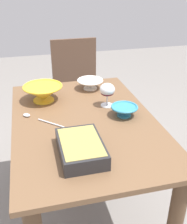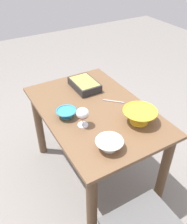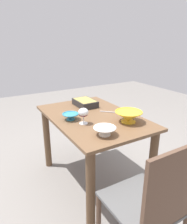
% 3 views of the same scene
% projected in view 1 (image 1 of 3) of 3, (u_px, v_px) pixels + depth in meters
% --- Properties ---
extents(ground_plane, '(8.00, 8.00, 0.00)m').
position_uv_depth(ground_plane, '(86.00, 216.00, 1.83)').
color(ground_plane, gray).
extents(dining_table, '(1.15, 0.76, 0.74)m').
position_uv_depth(dining_table, '(84.00, 144.00, 1.56)').
color(dining_table, brown).
rests_on(dining_table, ground_plane).
extents(chair, '(0.44, 0.42, 0.94)m').
position_uv_depth(chair, '(77.00, 90.00, 2.44)').
color(chair, '#595959').
rests_on(chair, ground_plane).
extents(wine_glass, '(0.09, 0.09, 0.14)m').
position_uv_depth(wine_glass, '(107.00, 91.00, 1.59)').
color(wine_glass, white).
rests_on(wine_glass, dining_table).
extents(casserole_dish, '(0.28, 0.19, 0.07)m').
position_uv_depth(casserole_dish, '(81.00, 147.00, 1.19)').
color(casserole_dish, '#262628').
rests_on(casserole_dish, dining_table).
extents(mixing_bowl, '(0.15, 0.15, 0.06)m').
position_uv_depth(mixing_bowl, '(124.00, 110.00, 1.51)').
color(mixing_bowl, teal).
rests_on(mixing_bowl, dining_table).
extents(small_bowl, '(0.24, 0.24, 0.10)m').
position_uv_depth(small_bowl, '(43.00, 92.00, 1.68)').
color(small_bowl, yellow).
rests_on(small_bowl, dining_table).
extents(serving_bowl, '(0.18, 0.18, 0.07)m').
position_uv_depth(serving_bowl, '(90.00, 84.00, 1.85)').
color(serving_bowl, white).
rests_on(serving_bowl, dining_table).
extents(serving_spoon, '(0.20, 0.21, 0.01)m').
position_uv_depth(serving_spoon, '(35.00, 118.00, 1.49)').
color(serving_spoon, silver).
rests_on(serving_spoon, dining_table).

